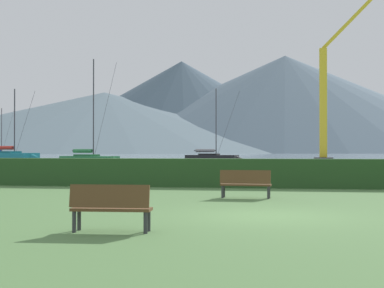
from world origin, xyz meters
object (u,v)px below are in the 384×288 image
park_bench_under_tree (111,206)px  dock_crane (326,109)px  sailboat_slip_0 (213,158)px  sailboat_slip_5 (11,157)px  park_bench_near_path (246,182)px  sailboat_slip_3 (90,160)px  sailboat_slip_7 (0,155)px

park_bench_under_tree → dock_crane: 55.51m
sailboat_slip_0 → park_bench_under_tree: size_ratio=5.67×
sailboat_slip_5 → park_bench_under_tree: sailboat_slip_5 is taller
park_bench_near_path → park_bench_under_tree: (-2.07, -8.50, -0.00)m
sailboat_slip_0 → sailboat_slip_3: size_ratio=0.83×
sailboat_slip_7 → park_bench_near_path: (52.32, -82.85, -0.08)m
sailboat_slip_3 → sailboat_slip_7: (-33.63, 45.03, -0.00)m
dock_crane → park_bench_near_path: bearing=-97.1°
sailboat_slip_5 → park_bench_near_path: bearing=-35.4°
sailboat_slip_0 → sailboat_slip_7: (-44.70, 31.81, 0.01)m
sailboat_slip_3 → park_bench_near_path: (18.69, -37.82, -0.09)m
sailboat_slip_3 → dock_crane: (24.41, 8.35, 5.52)m
park_bench_near_path → sailboat_slip_7: bearing=125.0°
sailboat_slip_3 → sailboat_slip_7: bearing=146.6°
sailboat_slip_7 → park_bench_under_tree: (50.26, -91.35, -0.09)m
park_bench_under_tree → dock_crane: bearing=78.6°
sailboat_slip_3 → sailboat_slip_0: bearing=69.9°
sailboat_slip_0 → sailboat_slip_5: (-26.63, 0.52, 0.13)m
sailboat_slip_0 → sailboat_slip_7: sailboat_slip_7 is taller
park_bench_near_path → dock_crane: 46.86m
sailboat_slip_3 → park_bench_under_tree: 49.21m
sailboat_slip_7 → park_bench_under_tree: size_ratio=5.88×
sailboat_slip_0 → sailboat_slip_5: 26.63m
park_bench_under_tree → park_bench_near_path: bearing=73.0°
park_bench_near_path → park_bench_under_tree: bearing=-100.9°
sailboat_slip_0 → park_bench_near_path: sailboat_slip_0 is taller
sailboat_slip_5 → dock_crane: bearing=13.3°
sailboat_slip_5 → park_bench_near_path: sailboat_slip_5 is taller
sailboat_slip_7 → park_bench_under_tree: bearing=-45.5°
sailboat_slip_7 → sailboat_slip_3: bearing=-37.6°
sailboat_slip_3 → park_bench_near_path: size_ratio=6.37×
park_bench_near_path → park_bench_under_tree: size_ratio=1.07×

